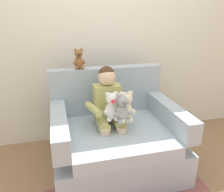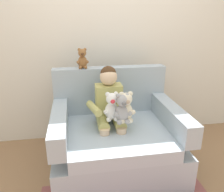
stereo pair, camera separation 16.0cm
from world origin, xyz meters
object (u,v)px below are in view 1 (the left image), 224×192
(plush_white, at_px, (112,107))
(plush_brown_on_backrest, at_px, (79,60))
(seated_child, at_px, (109,105))
(plush_grey, at_px, (123,109))
(armchair, at_px, (115,139))
(plush_cream, at_px, (126,107))

(plush_white, relative_size, plush_brown_on_backrest, 1.30)
(seated_child, height_order, plush_grey, seated_child)
(armchair, distance_m, plush_white, 0.40)
(plush_grey, height_order, plush_brown_on_backrest, plush_brown_on_backrest)
(armchair, distance_m, seated_child, 0.37)
(plush_cream, distance_m, plush_brown_on_backrest, 0.72)
(plush_grey, distance_m, plush_brown_on_backrest, 0.72)
(plush_grey, relative_size, plush_cream, 0.97)
(seated_child, bearing_deg, plush_grey, -64.91)
(seated_child, relative_size, plush_brown_on_backrest, 3.87)
(plush_cream, xyz_separation_m, plush_brown_on_backrest, (-0.35, 0.51, 0.36))
(armchair, distance_m, plush_cream, 0.43)
(plush_grey, bearing_deg, armchair, 99.03)
(armchair, height_order, plush_white, armchair)
(plush_white, distance_m, plush_grey, 0.11)
(plush_brown_on_backrest, bearing_deg, plush_cream, -64.75)
(seated_child, relative_size, plush_grey, 2.92)
(plush_cream, height_order, plush_brown_on_backrest, plush_brown_on_backrest)
(plush_cream, bearing_deg, plush_grey, -133.72)
(armchair, xyz_separation_m, plush_white, (-0.06, -0.08, 0.39))
(plush_cream, bearing_deg, armchair, 135.58)
(plush_grey, bearing_deg, plush_white, 137.93)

